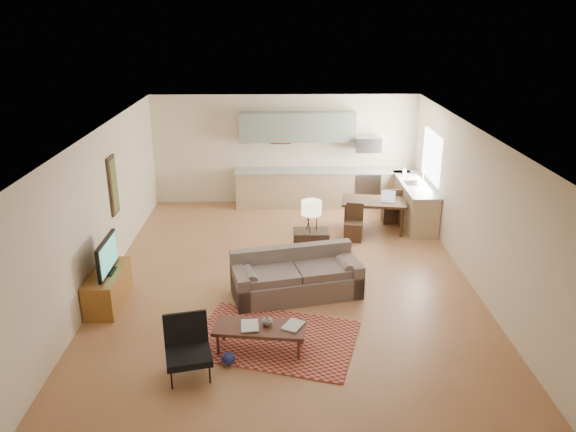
{
  "coord_description": "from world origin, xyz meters",
  "views": [
    {
      "loc": [
        -0.16,
        -9.06,
        4.59
      ],
      "look_at": [
        0.0,
        0.3,
        1.15
      ],
      "focal_mm": 35.0,
      "sensor_mm": 36.0,
      "label": 1
    }
  ],
  "objects_px": {
    "tv_credenza": "(108,288)",
    "dining_table": "(373,215)",
    "coffee_table": "(260,338)",
    "sofa": "(297,275)",
    "armchair": "(188,350)",
    "console_table": "(311,250)"
  },
  "relations": [
    {
      "from": "tv_credenza",
      "to": "dining_table",
      "type": "relative_size",
      "value": 0.9
    },
    {
      "from": "coffee_table",
      "to": "dining_table",
      "type": "bearing_deg",
      "value": 70.15
    },
    {
      "from": "tv_credenza",
      "to": "coffee_table",
      "type": "bearing_deg",
      "value": -28.97
    },
    {
      "from": "coffee_table",
      "to": "tv_credenza",
      "type": "relative_size",
      "value": 1.04
    },
    {
      "from": "coffee_table",
      "to": "tv_credenza",
      "type": "bearing_deg",
      "value": 158.2
    },
    {
      "from": "sofa",
      "to": "coffee_table",
      "type": "bearing_deg",
      "value": -122.69
    },
    {
      "from": "coffee_table",
      "to": "tv_credenza",
      "type": "height_order",
      "value": "tv_credenza"
    },
    {
      "from": "coffee_table",
      "to": "dining_table",
      "type": "xyz_separation_m",
      "value": [
        2.36,
        4.63,
        0.15
      ]
    },
    {
      "from": "armchair",
      "to": "console_table",
      "type": "xyz_separation_m",
      "value": [
        1.8,
        3.29,
        -0.01
      ]
    },
    {
      "from": "dining_table",
      "to": "armchair",
      "type": "bearing_deg",
      "value": -113.57
    },
    {
      "from": "coffee_table",
      "to": "armchair",
      "type": "distance_m",
      "value": 1.1
    },
    {
      "from": "armchair",
      "to": "tv_credenza",
      "type": "bearing_deg",
      "value": 115.87
    },
    {
      "from": "sofa",
      "to": "console_table",
      "type": "relative_size",
      "value": 2.96
    },
    {
      "from": "armchair",
      "to": "sofa",
      "type": "bearing_deg",
      "value": 42.33
    },
    {
      "from": "tv_credenza",
      "to": "dining_table",
      "type": "distance_m",
      "value": 5.87
    },
    {
      "from": "coffee_table",
      "to": "dining_table",
      "type": "relative_size",
      "value": 0.94
    },
    {
      "from": "sofa",
      "to": "armchair",
      "type": "relative_size",
      "value": 2.85
    },
    {
      "from": "tv_credenza",
      "to": "dining_table",
      "type": "height_order",
      "value": "dining_table"
    },
    {
      "from": "tv_credenza",
      "to": "dining_table",
      "type": "bearing_deg",
      "value": 33.27
    },
    {
      "from": "sofa",
      "to": "tv_credenza",
      "type": "height_order",
      "value": "sofa"
    },
    {
      "from": "tv_credenza",
      "to": "console_table",
      "type": "bearing_deg",
      "value": 21.0
    },
    {
      "from": "sofa",
      "to": "armchair",
      "type": "height_order",
      "value": "armchair"
    }
  ]
}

